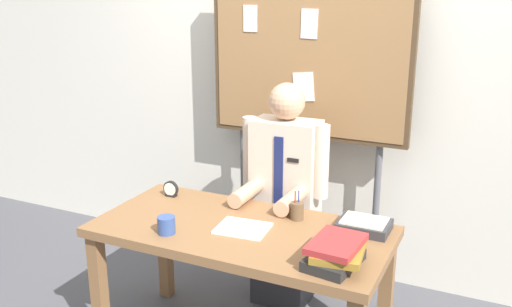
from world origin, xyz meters
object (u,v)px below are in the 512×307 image
(pen_holder, at_px, (297,211))
(coffee_mug, at_px, (166,225))
(desk_clock, at_px, (171,190))
(open_notebook, at_px, (243,228))
(bulletin_board, at_px, (308,64))
(desk, at_px, (241,244))
(paper_tray, at_px, (364,225))
(book_stack, at_px, (336,253))
(person, at_px, (285,204))

(pen_holder, bearing_deg, coffee_mug, -140.09)
(desk_clock, distance_m, pen_holder, 0.80)
(open_notebook, bearing_deg, bulletin_board, 91.16)
(coffee_mug, bearing_deg, desk, 36.17)
(desk, bearing_deg, open_notebook, -45.83)
(coffee_mug, relative_size, paper_tray, 0.35)
(book_stack, bearing_deg, open_notebook, 163.80)
(person, bearing_deg, book_stack, -53.75)
(person, bearing_deg, coffee_mug, -110.65)
(desk, bearing_deg, paper_tray, 21.71)
(desk, distance_m, open_notebook, 0.11)
(bulletin_board, xyz_separation_m, book_stack, (0.57, -1.13, -0.67))
(bulletin_board, height_order, paper_tray, bulletin_board)
(open_notebook, relative_size, coffee_mug, 2.90)
(bulletin_board, bearing_deg, book_stack, -63.40)
(open_notebook, bearing_deg, desk_clock, 158.11)
(person, distance_m, paper_tray, 0.70)
(desk, relative_size, open_notebook, 5.85)
(desk, relative_size, bulletin_board, 0.76)
(open_notebook, bearing_deg, book_stack, -16.20)
(book_stack, bearing_deg, desk, 162.47)
(paper_tray, bearing_deg, coffee_mug, -152.85)
(desk_clock, bearing_deg, open_notebook, -21.89)
(bulletin_board, bearing_deg, person, -89.96)
(person, relative_size, coffee_mug, 15.55)
(book_stack, height_order, desk_clock, book_stack)
(coffee_mug, relative_size, pen_holder, 0.56)
(pen_holder, bearing_deg, bulletin_board, 107.10)
(pen_holder, bearing_deg, book_stack, -49.49)
(open_notebook, distance_m, desk_clock, 0.64)
(book_stack, distance_m, open_notebook, 0.57)
(pen_holder, bearing_deg, person, 121.10)
(paper_tray, bearing_deg, desk_clock, -179.33)
(desk, height_order, person, person)
(desk_clock, relative_size, paper_tray, 0.36)
(person, height_order, book_stack, person)
(bulletin_board, xyz_separation_m, open_notebook, (0.02, -0.97, -0.72))
(book_stack, bearing_deg, pen_holder, 130.51)
(person, relative_size, book_stack, 4.28)
(book_stack, height_order, coffee_mug, book_stack)
(bulletin_board, relative_size, paper_tray, 7.73)
(bulletin_board, distance_m, open_notebook, 1.21)
(person, relative_size, open_notebook, 5.36)
(book_stack, relative_size, open_notebook, 1.25)
(person, bearing_deg, open_notebook, -88.18)
(coffee_mug, bearing_deg, bulletin_board, 75.33)
(bulletin_board, height_order, coffee_mug, bulletin_board)
(desk, height_order, desk_clock, desk_clock)
(pen_holder, bearing_deg, paper_tray, 2.07)
(person, xyz_separation_m, bulletin_board, (-0.00, 0.36, 0.81))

